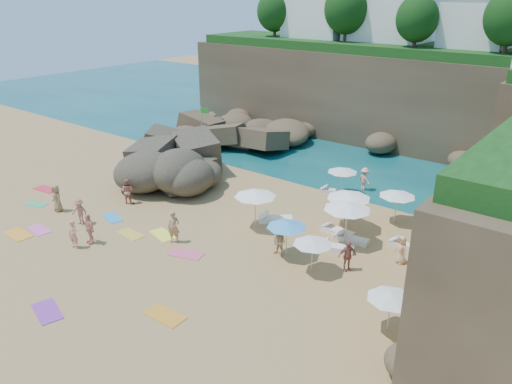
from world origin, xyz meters
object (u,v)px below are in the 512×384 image
Objects in this scene: flag_pole at (203,124)px; parasol_0 at (349,195)px; person_stand_4 at (401,250)px; parasol_1 at (343,170)px; lounger_0 at (336,248)px; parasol_2 at (346,198)px; person_stand_1 at (127,191)px; person_stand_2 at (365,179)px; person_stand_3 at (347,256)px; person_stand_5 at (193,152)px; rock_outcrop at (172,180)px; person_stand_0 at (73,235)px.

parasol_0 is at bearing -18.22° from flag_pole.
parasol_1 is at bearing 163.23° from person_stand_4.
lounger_0 is at bearing -24.99° from flag_pole.
parasol_2 is 14.27m from person_stand_1.
parasol_1 is at bearing 87.73° from person_stand_2.
person_stand_2 reaches higher than person_stand_4.
person_stand_3 is (2.24, -4.15, -1.38)m from parasol_0.
person_stand_5 is (-2.66, 8.79, -0.01)m from person_stand_1.
flag_pole is 21.59m from person_stand_3.
lounger_0 is at bearing -7.26° from rock_outcrop.
rock_outcrop is 7.38m from flag_pole.
flag_pole is at bearing 113.44° from person_stand_5.
person_stand_2 is at bearing 62.17° from parasol_1.
flag_pole is 2.50× the size of person_stand_2.
parasol_2 is 6.19m from person_stand_2.
person_stand_1 is (3.56, -11.04, -1.77)m from flag_pole.
parasol_2 is 3.74m from lounger_0.
parasol_0 is 15.63m from person_stand_0.
person_stand_2 is (-2.06, 6.36, -1.39)m from parasol_0.
parasol_0 is 1.65× the size of person_stand_4.
lounger_0 is 3.49m from person_stand_4.
person_stand_4 is at bearing -3.99° from lounger_0.
person_stand_0 is 0.95× the size of person_stand_5.
person_stand_1 is at bearing 103.77° from person_stand_0.
person_stand_3 is at bearing -59.48° from parasol_1.
person_stand_4 is at bearing -42.38° from parasol_1.
person_stand_1 is (-2.66, 5.82, 0.05)m from person_stand_0.
person_stand_4 is at bearing -1.07° from person_stand_3.
flag_pole is at bearing 135.56° from lounger_0.
lounger_0 is 1.25× the size of person_stand_4.
person_stand_4 is 0.90× the size of person_stand_5.
lounger_0 is 17.88m from person_stand_5.
rock_outcrop is 4.87× the size of person_stand_4.
person_stand_2 reaches higher than rock_outcrop.
rock_outcrop is 15.16m from lounger_0.
flag_pole is 19.72m from lounger_0.
person_stand_1 is (-10.43, -10.13, -0.92)m from parasol_1.
flag_pole is 2.00× the size of parasol_1.
person_stand_1 is (-13.38, -5.46, -1.34)m from parasol_0.
parasol_0 is at bearing 179.61° from person_stand_1.
parasol_1 is (-2.95, 4.66, -0.42)m from parasol_0.
person_stand_1 is 1.12× the size of person_stand_4.
parasol_0 reaches higher than parasol_1.
person_stand_1 is at bearing -72.11° from flag_pole.
flag_pole is at bearing 162.78° from parasol_2.
person_stand_4 is at bearing -3.12° from rock_outcrop.
parasol_0 is 1.56× the size of person_stand_0.
flag_pole is 17.31m from parasol_2.
person_stand_4 is 20.77m from person_stand_5.
parasol_0 is 1.24× the size of parasol_1.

